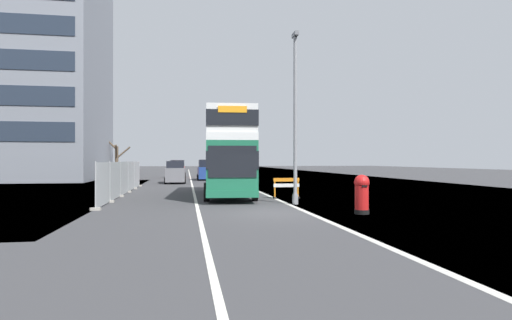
{
  "coord_description": "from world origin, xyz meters",
  "views": [
    {
      "loc": [
        -3.43,
        -17.0,
        2.18
      ],
      "look_at": [
        0.34,
        5.61,
        2.2
      ],
      "focal_mm": 29.31,
      "sensor_mm": 36.0,
      "label": 1
    }
  ],
  "objects_px": {
    "red_pillar_postbox": "(362,192)",
    "double_decker_bus": "(229,153)",
    "roadworks_barrier": "(286,186)",
    "car_receding_far": "(177,169)",
    "car_receding_mid": "(207,170)",
    "car_oncoming_near": "(175,173)",
    "lamppost_foreground": "(295,123)"
  },
  "relations": [
    {
      "from": "double_decker_bus",
      "to": "roadworks_barrier",
      "type": "distance_m",
      "value": 4.19
    },
    {
      "from": "red_pillar_postbox",
      "to": "double_decker_bus",
      "type": "bearing_deg",
      "value": 115.68
    },
    {
      "from": "double_decker_bus",
      "to": "car_oncoming_near",
      "type": "bearing_deg",
      "value": 103.3
    },
    {
      "from": "red_pillar_postbox",
      "to": "car_oncoming_near",
      "type": "xyz_separation_m",
      "value": [
        -8.07,
        24.51,
        0.12
      ]
    },
    {
      "from": "roadworks_barrier",
      "to": "red_pillar_postbox",
      "type": "bearing_deg",
      "value": -79.3
    },
    {
      "from": "car_receding_mid",
      "to": "lamppost_foreground",
      "type": "bearing_deg",
      "value": -83.36
    },
    {
      "from": "double_decker_bus",
      "to": "roadworks_barrier",
      "type": "relative_size",
      "value": 6.89
    },
    {
      "from": "double_decker_bus",
      "to": "car_receding_mid",
      "type": "bearing_deg",
      "value": 90.88
    },
    {
      "from": "lamppost_foreground",
      "to": "double_decker_bus",
      "type": "bearing_deg",
      "value": 117.72
    },
    {
      "from": "double_decker_bus",
      "to": "car_oncoming_near",
      "type": "height_order",
      "value": "double_decker_bus"
    },
    {
      "from": "lamppost_foreground",
      "to": "red_pillar_postbox",
      "type": "xyz_separation_m",
      "value": [
        1.71,
        -4.05,
        -3.15
      ]
    },
    {
      "from": "roadworks_barrier",
      "to": "car_receding_far",
      "type": "distance_m",
      "value": 30.89
    },
    {
      "from": "car_receding_far",
      "to": "lamppost_foreground",
      "type": "bearing_deg",
      "value": -79.08
    },
    {
      "from": "double_decker_bus",
      "to": "roadworks_barrier",
      "type": "bearing_deg",
      "value": -33.29
    },
    {
      "from": "roadworks_barrier",
      "to": "car_receding_mid",
      "type": "xyz_separation_m",
      "value": [
        -3.44,
        23.4,
        0.33
      ]
    },
    {
      "from": "red_pillar_postbox",
      "to": "car_receding_far",
      "type": "xyz_separation_m",
      "value": [
        -8.15,
        37.43,
        0.15
      ]
    },
    {
      "from": "double_decker_bus",
      "to": "red_pillar_postbox",
      "type": "bearing_deg",
      "value": -64.32
    },
    {
      "from": "double_decker_bus",
      "to": "car_receding_far",
      "type": "distance_m",
      "value": 28.38
    },
    {
      "from": "lamppost_foreground",
      "to": "roadworks_barrier",
      "type": "bearing_deg",
      "value": 84.13
    },
    {
      "from": "red_pillar_postbox",
      "to": "car_receding_mid",
      "type": "distance_m",
      "value": 31.07
    },
    {
      "from": "car_receding_mid",
      "to": "car_receding_far",
      "type": "height_order",
      "value": "car_receding_mid"
    },
    {
      "from": "car_receding_mid",
      "to": "car_receding_far",
      "type": "bearing_deg",
      "value": 116.34
    },
    {
      "from": "double_decker_bus",
      "to": "red_pillar_postbox",
      "type": "height_order",
      "value": "double_decker_bus"
    },
    {
      "from": "car_oncoming_near",
      "to": "double_decker_bus",
      "type": "bearing_deg",
      "value": -76.7
    },
    {
      "from": "red_pillar_postbox",
      "to": "lamppost_foreground",
      "type": "bearing_deg",
      "value": 112.9
    },
    {
      "from": "lamppost_foreground",
      "to": "car_receding_mid",
      "type": "relative_size",
      "value": 1.88
    },
    {
      "from": "double_decker_bus",
      "to": "car_receding_far",
      "type": "bearing_deg",
      "value": 97.43
    },
    {
      "from": "double_decker_bus",
      "to": "car_receding_mid",
      "type": "xyz_separation_m",
      "value": [
        -0.33,
        21.36,
        -1.61
      ]
    },
    {
      "from": "roadworks_barrier",
      "to": "car_oncoming_near",
      "type": "relative_size",
      "value": 0.36
    },
    {
      "from": "lamppost_foreground",
      "to": "roadworks_barrier",
      "type": "relative_size",
      "value": 5.64
    },
    {
      "from": "car_receding_far",
      "to": "car_oncoming_near",
      "type": "bearing_deg",
      "value": -89.65
    },
    {
      "from": "car_oncoming_near",
      "to": "car_receding_mid",
      "type": "height_order",
      "value": "car_receding_mid"
    }
  ]
}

